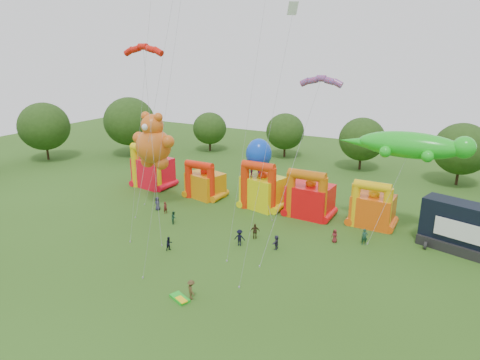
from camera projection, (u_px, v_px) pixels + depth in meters
The scene contains 24 objects.
ground at pixel (115, 306), 37.39m from camera, with size 160.00×160.00×0.00m, color #2B4E16.
tree_ring at pixel (103, 236), 36.58m from camera, with size 121.58×123.66×12.07m.
bouncy_castle_0 at pixel (152, 170), 68.93m from camera, with size 6.28×5.33×7.24m.
bouncy_castle_1 at pixel (204, 183), 64.10m from camera, with size 5.87×5.14×5.82m.
bouncy_castle_2 at pixel (262, 190), 59.74m from camera, with size 6.11×5.33×6.95m.
bouncy_castle_3 at pixel (309, 198), 56.79m from camera, with size 5.80×4.75×6.66m.
bouncy_castle_4 at pixel (372, 208), 53.72m from camera, with size 5.10×4.13×6.16m.
stage_trailer at pixel (464, 228), 46.87m from camera, with size 9.37×5.58×5.55m.
teddy_bear_kite at pixel (153, 145), 58.22m from camera, with size 6.77×4.80×13.53m.
gecko_kite at pixel (399, 171), 49.33m from camera, with size 15.00×7.93×12.58m.
octopus_kite at pixel (263, 181), 58.68m from camera, with size 6.31×6.60×9.71m.
parafoil_kites at pixel (200, 136), 49.64m from camera, with size 25.07×13.66×29.48m.
diamond_kites at pixel (198, 114), 42.28m from camera, with size 18.48×13.54×37.19m.
folded_kite_bundle at pixel (180, 298), 38.31m from camera, with size 2.23×1.67×0.31m.
spectator_0 at pixel (157, 204), 59.24m from camera, with size 0.92×0.60×1.89m, color #27253E.
spectator_1 at pixel (165, 208), 58.07m from camera, with size 0.61×0.40×1.66m, color #541A18.
spectator_2 at pixel (174, 217), 54.72m from camera, with size 0.81×0.63×1.66m, color #1B432B.
spectator_3 at pixel (240, 238), 48.59m from camera, with size 1.26×0.72×1.95m, color black.
spectator_4 at pixel (255, 231), 50.30m from camera, with size 1.12×0.47×1.91m, color #3C2C18.
spectator_5 at pixel (276, 242), 47.75m from camera, with size 1.55×0.49×1.67m, color #2D2742.
spectator_6 at pixel (335, 236), 49.43m from camera, with size 0.79×0.51×1.61m, color maroon.
spectator_7 at pixel (364, 237), 48.79m from camera, with size 0.70×0.46×1.93m, color #183D2B.
spectator_8 at pixel (169, 244), 47.46m from camera, with size 0.78×0.61×1.61m, color black.
spectator_9 at pixel (191, 290), 38.22m from camera, with size 1.21×0.69×1.87m, color #46371C.
Camera 1 is at (25.27, -23.10, 21.66)m, focal length 32.00 mm.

